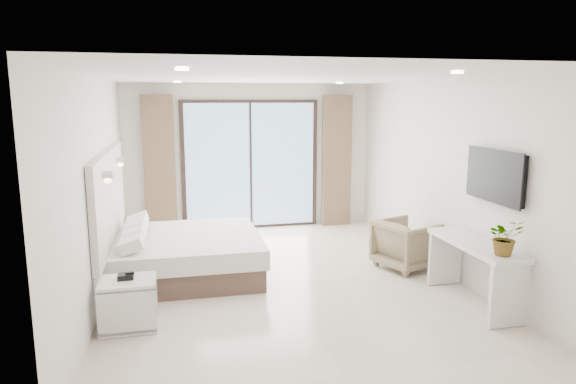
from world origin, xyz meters
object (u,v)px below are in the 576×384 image
at_px(bed, 185,255).
at_px(armchair, 407,242).
at_px(console_desk, 474,259).
at_px(nightstand, 129,304).

height_order(bed, armchair, armchair).
relative_size(bed, armchair, 2.60).
bearing_deg(console_desk, armchair, 97.69).
relative_size(nightstand, console_desk, 0.40).
bearing_deg(bed, nightstand, -111.93).
height_order(nightstand, console_desk, console_desk).
height_order(console_desk, armchair, armchair).
bearing_deg(armchair, console_desk, 166.84).
height_order(nightstand, armchair, armchair).
distance_m(bed, nightstand, 1.69).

